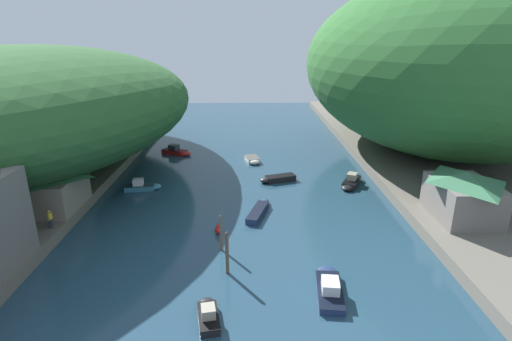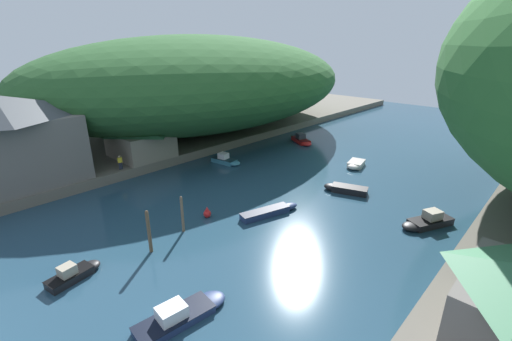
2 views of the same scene
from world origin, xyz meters
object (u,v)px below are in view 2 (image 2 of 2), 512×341
object	(u,v)px
boat_open_rowboat	(355,165)
person_on_quay	(121,161)
boat_navy_launch	(183,313)
boathouse_shed	(140,139)
boat_moored_right	(272,211)
channel_buoy_near	(207,213)
person_by_boathouse	(120,162)
boat_far_right_bank	(226,160)
boat_red_skiff	(344,189)
waterfront_building	(4,141)
boat_yellow_tender	(302,140)
boat_cabin_cruiser	(426,222)
boat_small_dinghy	(75,273)

from	to	relation	value
boat_open_rowboat	person_on_quay	world-z (taller)	person_on_quay
person_on_quay	boat_navy_launch	bearing A→B (deg)	-102.05
boathouse_shed	boat_navy_launch	bearing A→B (deg)	-25.21
boat_moored_right	boathouse_shed	bearing A→B (deg)	-160.71
channel_buoy_near	person_by_boathouse	world-z (taller)	person_by_boathouse
boathouse_shed	boat_far_right_bank	bearing A→B (deg)	44.35
boathouse_shed	boat_red_skiff	distance (m)	26.44
waterfront_building	boat_far_right_bank	size ratio (longest dim) A/B	3.27
boat_far_right_bank	person_by_boathouse	distance (m)	13.33
boat_red_skiff	boat_yellow_tender	distance (m)	19.22
boathouse_shed	boat_cabin_cruiser	xyz separation A→B (m)	(33.20, 8.65, -3.03)
waterfront_building	boathouse_shed	size ratio (longest dim) A/B	1.82
boathouse_shed	person_on_quay	xyz separation A→B (m)	(2.84, -4.29, -1.33)
boat_far_right_bank	boat_navy_launch	world-z (taller)	boat_far_right_bank
boat_small_dinghy	person_on_quay	distance (m)	18.85
boat_navy_launch	boat_yellow_tender	xyz separation A→B (m)	(-16.99, 35.22, 0.06)
boat_navy_launch	person_by_boathouse	xyz separation A→B (m)	(-23.63, 8.05, 1.76)
boat_far_right_bank	boat_small_dinghy	xyz separation A→B (m)	(10.03, -23.15, -0.04)
boat_open_rowboat	person_by_boathouse	distance (m)	29.27
boat_navy_launch	person_on_quay	size ratio (longest dim) A/B	3.49
boat_cabin_cruiser	person_by_boathouse	distance (m)	33.07
waterfront_building	boat_red_skiff	world-z (taller)	waterfront_building
boathouse_shed	boat_red_skiff	world-z (taller)	boathouse_shed
boathouse_shed	boat_open_rowboat	xyz separation A→B (m)	(21.26, 18.28, -3.12)
boat_red_skiff	person_by_boathouse	world-z (taller)	person_by_boathouse
boat_cabin_cruiser	boat_open_rowboat	xyz separation A→B (m)	(-11.95, 9.62, -0.09)
boat_open_rowboat	channel_buoy_near	size ratio (longest dim) A/B	3.52
waterfront_building	boat_red_skiff	xyz separation A→B (m)	(24.50, 24.55, -5.66)
boathouse_shed	boat_cabin_cruiser	size ratio (longest dim) A/B	1.53
boat_small_dinghy	waterfront_building	bearing A→B (deg)	166.11
channel_buoy_near	person_on_quay	xyz separation A→B (m)	(-14.98, -0.73, 1.71)
channel_buoy_near	person_on_quay	bearing A→B (deg)	-177.20
boat_open_rowboat	boat_small_dinghy	bearing A→B (deg)	71.17
boathouse_shed	channel_buoy_near	world-z (taller)	boathouse_shed
boat_navy_launch	boat_small_dinghy	world-z (taller)	boat_navy_launch
boat_yellow_tender	channel_buoy_near	world-z (taller)	boat_yellow_tender
boat_far_right_bank	boat_yellow_tender	xyz separation A→B (m)	(1.56, 14.96, 0.02)
boathouse_shed	boat_open_rowboat	distance (m)	28.21
boat_navy_launch	person_by_boathouse	size ratio (longest dim) A/B	3.49
boathouse_shed	person_on_quay	bearing A→B (deg)	-56.51
boat_open_rowboat	boat_far_right_bank	world-z (taller)	boat_far_right_bank
boat_red_skiff	person_by_boathouse	size ratio (longest dim) A/B	2.87
waterfront_building	boat_open_rowboat	distance (m)	39.46
boat_navy_launch	boat_red_skiff	bearing A→B (deg)	102.06
boat_cabin_cruiser	boat_navy_launch	xyz separation A→B (m)	(-6.70, -21.13, -0.06)
boathouse_shed	person_by_boathouse	distance (m)	5.44
boathouse_shed	boat_yellow_tender	xyz separation A→B (m)	(9.51, 22.74, -3.03)
boat_moored_right	person_by_boathouse	world-z (taller)	person_by_boathouse
boathouse_shed	boat_red_skiff	xyz separation A→B (m)	(24.16, 10.29, -3.10)
person_on_quay	channel_buoy_near	bearing A→B (deg)	-80.16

